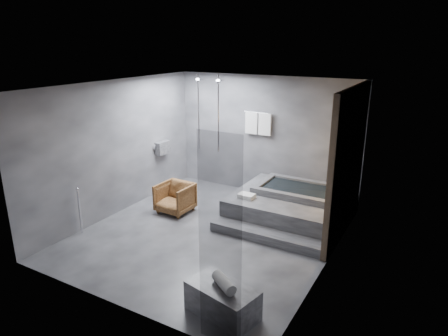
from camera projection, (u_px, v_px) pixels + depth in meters
The scene contains 7 objects.
room at pixel (235, 146), 7.16m from camera, with size 5.00×5.04×2.82m.
tub_deck at pixel (289, 206), 8.30m from camera, with size 2.20×2.00×0.50m, color #353538.
tub_step at pixel (266, 236), 7.37m from camera, with size 2.20×0.36×0.18m, color #353538.
concrete_bench at pixel (222, 300), 5.34m from camera, with size 0.96×0.53×0.43m, color #353538.
driftwood_chair at pixel (175, 198), 8.54m from camera, with size 0.68×0.70×0.64m, color #402410.
rolled_towel at pixel (224, 283), 5.23m from camera, with size 0.15×0.15×0.43m, color white.
deck_towel at pixel (246, 196), 8.05m from camera, with size 0.32×0.23×0.08m, color silver.
Camera 1 is at (3.65, -5.89, 3.53)m, focal length 32.00 mm.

